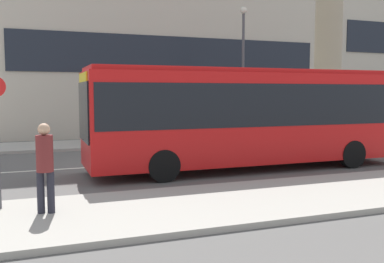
{
  "coord_description": "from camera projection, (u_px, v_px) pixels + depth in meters",
  "views": [
    {
      "loc": [
        -3.2,
        -15.02,
        2.58
      ],
      "look_at": [
        1.74,
        -1.78,
        1.31
      ],
      "focal_mm": 40.0,
      "sensor_mm": 36.0,
      "label": 1
    }
  ],
  "objects": [
    {
      "name": "city_bus",
      "position": [
        249.0,
        112.0,
        14.53
      ],
      "size": [
        11.0,
        2.59,
        3.37
      ],
      "rotation": [
        0.0,
        0.0,
        -0.03
      ],
      "color": "red",
      "rests_on": "ground_plane"
    },
    {
      "name": "street_lamp",
      "position": [
        243.0,
        60.0,
        22.02
      ],
      "size": [
        0.36,
        0.36,
        6.84
      ],
      "color": "#4C4C51",
      "rests_on": "sidewalk_far"
    },
    {
      "name": "lane_centerline",
      "position": [
        129.0,
        165.0,
        15.36
      ],
      "size": [
        41.8,
        0.16,
        0.01
      ],
      "color": "silver",
      "rests_on": "ground_plane"
    },
    {
      "name": "ground_plane",
      "position": [
        129.0,
        165.0,
        15.36
      ],
      "size": [
        120.0,
        120.0,
        0.0
      ],
      "primitive_type": "plane",
      "color": "#595654"
    },
    {
      "name": "sidewalk_far",
      "position": [
        103.0,
        144.0,
        21.18
      ],
      "size": [
        44.0,
        3.5,
        0.13
      ],
      "color": "#A39E93",
      "rests_on": "ground_plane"
    },
    {
      "name": "sidewalk_near",
      "position": [
        189.0,
        206.0,
        9.52
      ],
      "size": [
        44.0,
        3.5,
        0.13
      ],
      "color": "#A39E93",
      "rests_on": "ground_plane"
    },
    {
      "name": "parked_car_0",
      "position": [
        336.0,
        131.0,
        22.36
      ],
      "size": [
        4.68,
        1.7,
        1.28
      ],
      "color": "#A39E84",
      "rests_on": "ground_plane"
    },
    {
      "name": "pedestrian_near_stop",
      "position": [
        45.0,
        162.0,
        8.68
      ],
      "size": [
        0.34,
        0.34,
        1.85
      ],
      "rotation": [
        0.0,
        0.0,
        -0.24
      ],
      "color": "#23232D",
      "rests_on": "sidewalk_near"
    }
  ]
}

